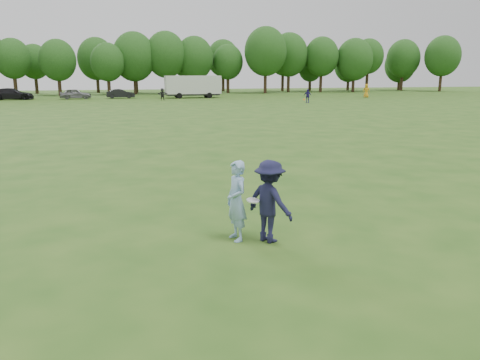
{
  "coord_description": "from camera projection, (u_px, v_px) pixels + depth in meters",
  "views": [
    {
      "loc": [
        -2.22,
        -9.3,
        3.47
      ],
      "look_at": [
        0.62,
        0.71,
        1.1
      ],
      "focal_mm": 35.0,
      "sensor_mm": 36.0,
      "label": 1
    }
  ],
  "objects": [
    {
      "name": "treeline",
      "position": [
        133.0,
        57.0,
        81.58
      ],
      "size": [
        130.35,
        18.39,
        11.74
      ],
      "color": "#332114",
      "rests_on": "ground"
    },
    {
      "name": "field_cone",
      "position": [
        304.0,
        99.0,
        62.95
      ],
      "size": [
        0.28,
        0.28,
        0.3
      ],
      "primitive_type": "cone",
      "color": "#F9630D",
      "rests_on": "ground"
    },
    {
      "name": "disc_in_play",
      "position": [
        253.0,
        200.0,
        9.64
      ],
      "size": [
        0.31,
        0.31,
        0.08
      ],
      "color": "white",
      "rests_on": "ground"
    },
    {
      "name": "defender",
      "position": [
        270.0,
        201.0,
        9.75
      ],
      "size": [
        1.12,
        1.3,
        1.75
      ],
      "primitive_type": "imported",
      "rotation": [
        0.0,
        0.0,
        2.09
      ],
      "color": "#1A1A39",
      "rests_on": "ground"
    },
    {
      "name": "car_e",
      "position": [
        76.0,
        94.0,
        65.19
      ],
      "size": [
        4.26,
        1.78,
        1.44
      ],
      "primitive_type": "imported",
      "rotation": [
        0.0,
        0.0,
        1.59
      ],
      "color": "slate",
      "rests_on": "ground"
    },
    {
      "name": "thrower",
      "position": [
        236.0,
        201.0,
        9.83
      ],
      "size": [
        0.51,
        0.69,
        1.72
      ],
      "primitive_type": "imported",
      "rotation": [
        0.0,
        0.0,
        -1.4
      ],
      "color": "#8CB1D8",
      "rests_on": "ground"
    },
    {
      "name": "player_far_b",
      "position": [
        308.0,
        96.0,
        56.83
      ],
      "size": [
        1.0,
        0.94,
        1.66
      ],
      "primitive_type": "imported",
      "rotation": [
        0.0,
        0.0,
        -0.71
      ],
      "color": "navy",
      "rests_on": "ground"
    },
    {
      "name": "player_far_d",
      "position": [
        162.0,
        94.0,
        62.52
      ],
      "size": [
        1.54,
        0.7,
        1.6
      ],
      "primitive_type": "imported",
      "rotation": [
        0.0,
        0.0,
        0.16
      ],
      "color": "#262626",
      "rests_on": "ground"
    },
    {
      "name": "player_far_c",
      "position": [
        366.0,
        91.0,
        68.92
      ],
      "size": [
        1.17,
        1.04,
        2.02
      ],
      "primitive_type": "imported",
      "rotation": [
        0.0,
        0.0,
        2.62
      ],
      "color": "orange",
      "rests_on": "ground"
    },
    {
      "name": "car_d",
      "position": [
        12.0,
        94.0,
        63.45
      ],
      "size": [
        5.42,
        2.3,
        1.56
      ],
      "primitive_type": "imported",
      "rotation": [
        0.0,
        0.0,
        1.55
      ],
      "color": "black",
      "rests_on": "ground"
    },
    {
      "name": "cargo_trailer",
      "position": [
        193.0,
        86.0,
        68.2
      ],
      "size": [
        9.0,
        2.75,
        3.2
      ],
      "color": "silver",
      "rests_on": "ground"
    },
    {
      "name": "car_f",
      "position": [
        121.0,
        94.0,
        67.21
      ],
      "size": [
        4.01,
        1.4,
        1.32
      ],
      "primitive_type": "imported",
      "rotation": [
        0.0,
        0.0,
        1.57
      ],
      "color": "black",
      "rests_on": "ground"
    },
    {
      "name": "ground",
      "position": [
        222.0,
        238.0,
        10.08
      ],
      "size": [
        200.0,
        200.0,
        0.0
      ],
      "primitive_type": "plane",
      "color": "#264E16",
      "rests_on": "ground"
    }
  ]
}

